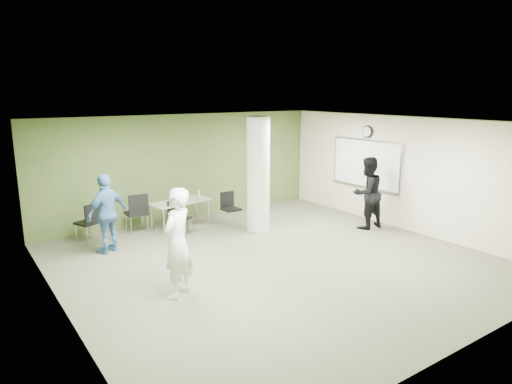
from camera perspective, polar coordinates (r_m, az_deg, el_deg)
floor at (r=9.37m, az=2.30°, el=-8.66°), size 8.00×8.00×0.00m
ceiling at (r=8.76m, az=2.46°, el=8.69°), size 8.00×8.00×0.00m
wall_back at (r=12.33m, az=-8.92°, el=3.09°), size 8.00×2.80×0.02m
wall_left at (r=7.35m, az=-23.44°, el=-4.17°), size 0.02×8.00×2.80m
wall_right_cream at (r=11.77m, az=18.12°, el=2.18°), size 0.02×8.00×2.80m
column at (r=11.12m, az=0.28°, el=2.24°), size 0.56×0.56×2.80m
whiteboard at (r=12.44m, az=13.55°, el=3.45°), size 0.05×2.30×1.30m
wall_clock at (r=12.35m, az=13.76°, el=7.35°), size 0.06×0.32×0.32m
folding_table at (r=11.52m, az=-9.42°, el=-1.32°), size 1.59×0.91×0.96m
wastebasket at (r=11.17m, az=-10.07°, el=-4.52°), size 0.26×0.26×0.30m
chair_back_left at (r=11.03m, az=-20.07°, el=-3.24°), size 0.60×0.60×0.91m
chair_back_right at (r=11.35m, az=-14.62°, el=-2.21°), size 0.52×0.52×0.99m
chair_table_left at (r=11.09m, az=-9.80°, el=-2.83°), size 0.53×0.53×0.83m
chair_table_right at (r=11.80m, az=-3.33°, el=-1.72°), size 0.42×0.42×0.84m
woman_white at (r=7.66m, az=-9.82°, el=-6.31°), size 0.81×0.75×1.86m
man_black at (r=11.68m, az=13.72°, el=-0.12°), size 0.91×0.73×1.81m
man_blue at (r=10.13m, az=-18.10°, el=-2.59°), size 1.08×0.78×1.70m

